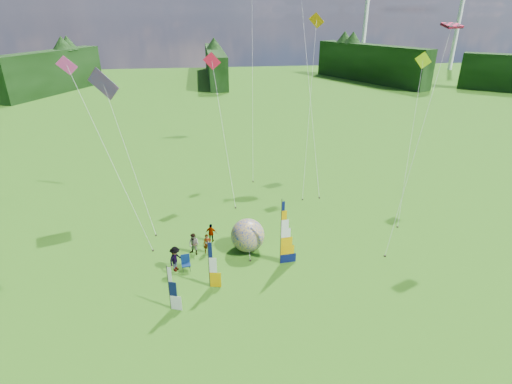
{
  "coord_description": "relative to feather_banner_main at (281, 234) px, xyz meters",
  "views": [
    {
      "loc": [
        -4.26,
        -19.48,
        16.36
      ],
      "look_at": [
        -1.0,
        4.0,
        5.5
      ],
      "focal_mm": 28.0,
      "sensor_mm": 36.0,
      "label": 1
    }
  ],
  "objects": [
    {
      "name": "spectator_d",
      "position": [
        -4.69,
        3.63,
        -1.68
      ],
      "size": [
        0.95,
        0.55,
        1.51
      ],
      "primitive_type": "imported",
      "rotation": [
        0.0,
        0.0,
        2.92
      ],
      "color": "#66594C",
      "rests_on": "ground"
    },
    {
      "name": "kite_rainbow_delta",
      "position": [
        -10.94,
        8.64,
        4.12
      ],
      "size": [
        12.6,
        14.3,
        13.13
      ],
      "primitive_type": null,
      "rotation": [
        0.0,
        0.0,
        -0.41
      ],
      "color": "#CE334F",
      "rests_on": "ground"
    },
    {
      "name": "turbine_left",
      "position": [
        69.34,
        91.39,
        12.56
      ],
      "size": [
        8.0,
        1.2,
        30.0
      ],
      "primitive_type": null,
      "color": "silver",
      "rests_on": "ground"
    },
    {
      "name": "feather_banner_main",
      "position": [
        0.0,
        0.0,
        0.0
      ],
      "size": [
        1.32,
        0.22,
        4.88
      ],
      "primitive_type": null,
      "rotation": [
        0.0,
        0.0,
        0.09
      ],
      "color": "#081044",
      "rests_on": "ground"
    },
    {
      "name": "turbine_right",
      "position": [
        44.34,
        98.39,
        12.56
      ],
      "size": [
        8.0,
        1.2,
        30.0
      ],
      "primitive_type": null,
      "color": "silver",
      "rests_on": "ground"
    },
    {
      "name": "small_kite_green",
      "position": [
        0.6,
        19.39,
        7.61
      ],
      "size": [
        3.6,
        11.25,
        20.1
      ],
      "primitive_type": null,
      "rotation": [
        0.0,
        0.0,
        -0.04
      ],
      "color": "green",
      "rests_on": "ground"
    },
    {
      "name": "small_kite_orange",
      "position": [
        5.38,
        13.84,
        5.88
      ],
      "size": [
        7.46,
        11.3,
        16.65
      ],
      "primitive_type": null,
      "rotation": [
        0.0,
        0.0,
        -0.24
      ],
      "color": "orange",
      "rests_on": "ground"
    },
    {
      "name": "side_banner_left",
      "position": [
        -4.99,
        -1.94,
        -0.76
      ],
      "size": [
        0.94,
        0.28,
        3.36
      ],
      "primitive_type": null,
      "rotation": [
        0.0,
        0.0,
        -0.19
      ],
      "color": "#D79600",
      "rests_on": "ground"
    },
    {
      "name": "camp_chair",
      "position": [
        -6.55,
        0.09,
        -1.88
      ],
      "size": [
        0.73,
        0.73,
        1.12
      ],
      "primitive_type": null,
      "rotation": [
        0.0,
        0.0,
        0.14
      ],
      "color": "#05193A",
      "rests_on": "ground"
    },
    {
      "name": "kite_parafoil",
      "position": [
        10.55,
        2.8,
        6.1
      ],
      "size": [
        11.25,
        11.49,
        17.07
      ],
      "primitive_type": null,
      "rotation": [
        0.0,
        0.0,
        0.26
      ],
      "color": "#AF0B31",
      "rests_on": "ground"
    },
    {
      "name": "small_kite_red",
      "position": [
        -3.0,
        12.2,
        4.28
      ],
      "size": [
        6.0,
        9.73,
        13.44
      ],
      "primitive_type": null,
      "rotation": [
        0.0,
        0.0,
        0.22
      ],
      "color": "red",
      "rests_on": "ground"
    },
    {
      "name": "kite_whale",
      "position": [
        5.87,
        16.23,
        7.81
      ],
      "size": [
        8.17,
        15.56,
        20.51
      ],
      "primitive_type": null,
      "rotation": [
        0.0,
        0.0,
        -0.34
      ],
      "color": "black",
      "rests_on": "ground"
    },
    {
      "name": "small_kite_yellow",
      "position": [
        12.94,
        7.99,
        4.31
      ],
      "size": [
        8.07,
        11.64,
        13.5
      ],
      "primitive_type": null,
      "rotation": [
        0.0,
        0.0,
        -0.07
      ],
      "color": "#EDFF12",
      "rests_on": "ground"
    },
    {
      "name": "side_banner_far",
      "position": [
        -7.38,
        -3.73,
        -0.93
      ],
      "size": [
        0.88,
        0.39,
        3.01
      ],
      "primitive_type": null,
      "rotation": [
        0.0,
        0.0,
        -0.33
      ],
      "color": "white",
      "rests_on": "ground"
    },
    {
      "name": "treeline_ring",
      "position": [
        -0.66,
        -3.61,
        1.56
      ],
      "size": [
        210.0,
        210.0,
        8.0
      ],
      "primitive_type": null,
      "color": "#1F4419",
      "rests_on": "ground"
    },
    {
      "name": "small_kite_pink",
      "position": [
        -11.53,
        5.07,
        4.55
      ],
      "size": [
        8.07,
        7.61,
        13.98
      ],
      "primitive_type": null,
      "rotation": [
        0.0,
        0.0,
        0.14
      ],
      "color": "#F238A1",
      "rests_on": "ground"
    },
    {
      "name": "spectator_b",
      "position": [
        -6.0,
        2.05,
        -1.6
      ],
      "size": [
        0.91,
        0.77,
        1.69
      ],
      "primitive_type": "imported",
      "rotation": [
        0.0,
        0.0,
        -0.55
      ],
      "color": "#66594C",
      "rests_on": "ground"
    },
    {
      "name": "bol_inflatable",
      "position": [
        -2.05,
        2.09,
        -1.2
      ],
      "size": [
        2.77,
        2.77,
        2.49
      ],
      "primitive_type": "sphere",
      "rotation": [
        0.0,
        0.0,
        0.12
      ],
      "color": "navy",
      "rests_on": "ground"
    },
    {
      "name": "ground",
      "position": [
        -0.66,
        -3.61,
        -2.44
      ],
      "size": [
        220.0,
        220.0,
        0.0
      ],
      "primitive_type": "plane",
      "color": "#3E7C1D",
      "rests_on": "ground"
    },
    {
      "name": "spectator_a",
      "position": [
        -5.04,
        2.07,
        -1.67
      ],
      "size": [
        0.58,
        0.4,
        1.53
      ],
      "primitive_type": "imported",
      "rotation": [
        0.0,
        0.0,
        -0.06
      ],
      "color": "#66594C",
      "rests_on": "ground"
    },
    {
      "name": "spectator_c",
      "position": [
        -7.23,
        0.19,
        -1.52
      ],
      "size": [
        1.0,
        1.25,
        1.85
      ],
      "primitive_type": "imported",
      "rotation": [
        0.0,
        0.0,
        1.03
      ],
      "color": "#66594C",
      "rests_on": "ground"
    }
  ]
}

